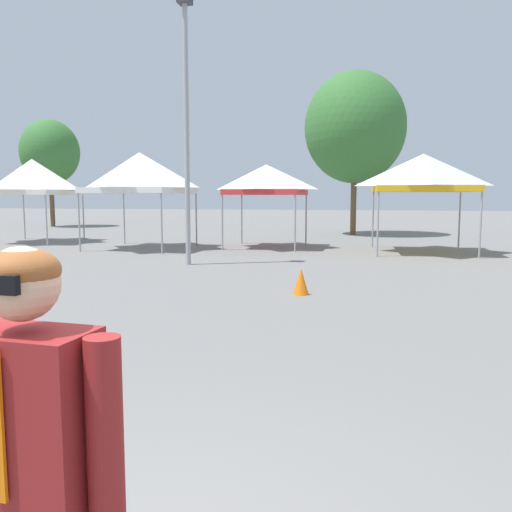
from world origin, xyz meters
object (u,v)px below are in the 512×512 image
at_px(tree_behind_tents_center, 50,152).
at_px(canopy_tent_behind_center, 140,173).
at_px(canopy_tent_behind_right, 423,173).
at_px(person_foreground, 32,481).
at_px(tree_behind_tents_left, 355,128).
at_px(light_pole_opposite_side, 186,113).
at_px(canopy_tent_far_right, 32,177).
at_px(traffic_cone_lot_center, 301,282).
at_px(canopy_tent_right_of_center, 266,180).

bearing_deg(tree_behind_tents_center, canopy_tent_behind_center, -46.86).
distance_m(canopy_tent_behind_right, person_foreground, 17.68).
xyz_separation_m(person_foreground, tree_behind_tents_left, (0.54, 25.34, 4.19)).
height_order(canopy_tent_behind_center, light_pole_opposite_side, light_pole_opposite_side).
distance_m(canopy_tent_far_right, tree_behind_tents_center, 11.82).
bearing_deg(tree_behind_tents_center, traffic_cone_lot_center, -47.91).
distance_m(tree_behind_tents_center, traffic_cone_lot_center, 27.01).
relative_size(canopy_tent_far_right, tree_behind_tents_center, 0.52).
distance_m(canopy_tent_far_right, canopy_tent_right_of_center, 9.86).
relative_size(person_foreground, tree_behind_tents_center, 0.27).
height_order(canopy_tent_behind_center, tree_behind_tents_left, tree_behind_tents_left).
relative_size(tree_behind_tents_center, traffic_cone_lot_center, 12.74).
bearing_deg(canopy_tent_far_right, canopy_tent_behind_center, -16.37).
xyz_separation_m(canopy_tent_behind_right, light_pole_opposite_side, (-6.75, -4.64, 1.49)).
distance_m(light_pole_opposite_side, traffic_cone_lot_center, 6.63).
bearing_deg(light_pole_opposite_side, canopy_tent_far_right, 146.70).
height_order(canopy_tent_behind_center, canopy_tent_behind_right, canopy_tent_behind_center).
bearing_deg(tree_behind_tents_left, canopy_tent_far_right, -151.62).
xyz_separation_m(tree_behind_tents_center, tree_behind_tents_left, (18.56, -3.23, 0.62)).
height_order(canopy_tent_right_of_center, canopy_tent_behind_right, canopy_tent_behind_right).
bearing_deg(tree_behind_tents_center, person_foreground, -57.76).
distance_m(canopy_tent_behind_right, traffic_cone_lot_center, 9.44).
bearing_deg(canopy_tent_right_of_center, traffic_cone_lot_center, -75.62).
bearing_deg(traffic_cone_lot_center, canopy_tent_behind_right, 69.98).
height_order(canopy_tent_far_right, tree_behind_tents_left, tree_behind_tents_left).
bearing_deg(light_pole_opposite_side, canopy_tent_right_of_center, 76.73).
distance_m(canopy_tent_behind_center, canopy_tent_right_of_center, 4.62).
xyz_separation_m(person_foreground, light_pole_opposite_side, (-3.78, 12.71, 3.15)).
bearing_deg(light_pole_opposite_side, canopy_tent_behind_center, 128.05).
height_order(tree_behind_tents_left, traffic_cone_lot_center, tree_behind_tents_left).
bearing_deg(canopy_tent_behind_center, tree_behind_tents_left, 48.85).
height_order(canopy_tent_right_of_center, light_pole_opposite_side, light_pole_opposite_side).
height_order(canopy_tent_behind_right, light_pole_opposite_side, light_pole_opposite_side).
bearing_deg(canopy_tent_far_right, canopy_tent_behind_right, -3.75).
height_order(canopy_tent_behind_center, canopy_tent_right_of_center, canopy_tent_behind_center).
height_order(canopy_tent_behind_center, traffic_cone_lot_center, canopy_tent_behind_center).
xyz_separation_m(person_foreground, tree_behind_tents_center, (-18.02, 28.57, 3.57)).
bearing_deg(canopy_tent_behind_center, tree_behind_tents_center, 133.14).
height_order(canopy_tent_far_right, canopy_tent_behind_center, canopy_tent_behind_center).
relative_size(canopy_tent_behind_right, tree_behind_tents_center, 0.51).
distance_m(canopy_tent_behind_right, tree_behind_tents_left, 8.72).
bearing_deg(tree_behind_tents_left, canopy_tent_behind_center, -131.15).
xyz_separation_m(canopy_tent_far_right, person_foreground, (12.38, -18.36, -1.66)).
height_order(canopy_tent_behind_right, tree_behind_tents_left, tree_behind_tents_left).
bearing_deg(canopy_tent_behind_right, traffic_cone_lot_center, -110.02).
distance_m(canopy_tent_behind_right, light_pole_opposite_side, 8.33).
distance_m(canopy_tent_behind_center, person_foreground, 18.23).
bearing_deg(person_foreground, canopy_tent_right_of_center, 97.96).
xyz_separation_m(canopy_tent_behind_right, traffic_cone_lot_center, (-3.12, -8.57, -2.43)).
bearing_deg(canopy_tent_behind_right, canopy_tent_far_right, 176.25).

